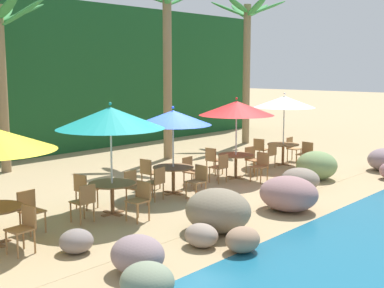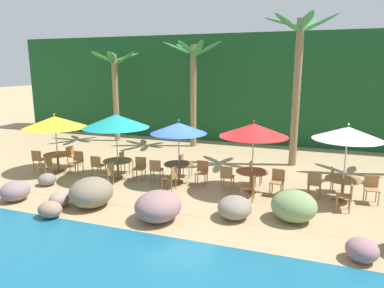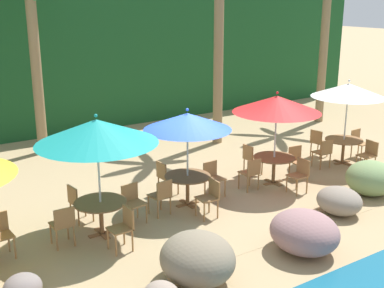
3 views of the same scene
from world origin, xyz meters
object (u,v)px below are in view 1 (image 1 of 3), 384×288
Objects in this scene: umbrella_blue at (173,118)px; chair_white_right at (306,153)px; chair_teal_right at (140,198)px; chair_teal_inland at (84,188)px; chair_red_seaward at (252,158)px; chair_yellow_right at (24,226)px; dining_table_red at (236,159)px; chair_teal_seaward at (134,185)px; chair_red_right at (261,165)px; chair_blue_left at (156,181)px; chair_red_inland at (213,159)px; palm_tree_fourth at (247,48)px; chair_teal_left at (84,200)px; chair_yellow_seaward at (30,208)px; chair_blue_seaward at (190,170)px; chair_blue_inland at (149,171)px; chair_red_left at (220,166)px; dining_table_white at (283,147)px; palm_tree_second at (0,53)px; umbrella_red at (237,108)px; dining_table_blue at (173,171)px; chair_white_inland at (260,148)px; umbrella_teal at (110,118)px; chair_white_left at (270,153)px; palm_tree_third at (167,46)px; chair_white_seaward at (292,147)px; dining_table_teal at (112,188)px; umbrella_white at (284,102)px; chair_blue_right at (198,179)px.

umbrella_blue reaches higher than chair_white_right.
chair_teal_right is 0.37× the size of umbrella_blue.
chair_teal_inland and chair_red_seaward have the same top height.
chair_yellow_right is 0.79× the size of dining_table_red.
chair_yellow_right is 1.00× the size of chair_teal_seaward.
chair_red_right is at bearing -177.58° from chair_white_right.
chair_red_inland is at bearing 16.17° from chair_blue_left.
chair_teal_right is 0.14× the size of palm_tree_fourth.
umbrella_blue is (3.22, 0.43, 1.55)m from chair_teal_left.
chair_teal_seaward is at bearing 55.13° from chair_teal_right.
chair_yellow_seaward is 1.00× the size of chair_blue_left.
chair_blue_inland is (-0.96, 0.70, 0.00)m from chair_blue_seaward.
chair_red_left reaches higher than dining_table_white.
palm_tree_second reaches higher than chair_blue_left.
palm_tree_second is (-0.72, 6.29, 3.32)m from chair_blue_left.
umbrella_red is at bearing -179.85° from chair_red_seaward.
chair_yellow_seaward and chair_red_left have the same top height.
chair_yellow_right is at bearing -167.55° from dining_table_blue.
chair_white_inland is at bearing 2.90° from chair_teal_inland.
chair_yellow_seaward is at bearing 54.95° from chair_yellow_right.
palm_tree_fourth reaches higher than chair_teal_right.
palm_tree_second is at bearing 105.31° from chair_blue_inland.
chair_yellow_seaward is 5.21m from chair_blue_seaward.
umbrella_teal is 1.05× the size of umbrella_red.
umbrella_blue is 2.73× the size of chair_white_inland.
chair_teal_right and chair_white_inland have the same top height.
chair_white_left is 1.24m from chair_white_right.
chair_white_inland is 1.71m from chair_white_right.
palm_tree_fourth reaches higher than chair_red_inland.
umbrella_red is 4.60m from palm_tree_third.
chair_white_seaward and chair_white_right have the same top height.
chair_white_left is at bearing 3.77° from chair_red_left.
dining_table_teal is at bearing -158.37° from palm_tree_fourth.
umbrella_blue is 3.88m from chair_red_seaward.
chair_blue_left is 1.00× the size of chair_red_right.
chair_red_inland is 1.00× the size of chair_red_left.
chair_yellow_seaward is 0.14× the size of palm_tree_fourth.
palm_tree_third reaches higher than dining_table_teal.
chair_teal_seaward and chair_red_right have the same top height.
chair_yellow_right is 1.00× the size of chair_red_right.
chair_white_seaward is 1.00× the size of chair_white_right.
palm_tree_second reaches higher than chair_teal_left.
umbrella_red is 3.45m from chair_white_right.
chair_teal_left is at bearing -176.75° from umbrella_white.
chair_teal_seaward is 1.00× the size of chair_blue_right.
palm_tree_fourth is at bearing 42.41° from chair_white_inland.
chair_red_left is 1.23m from chair_red_right.
umbrella_red is at bearing 3.14° from umbrella_teal.
chair_teal_seaward is at bearing -174.86° from dining_table_blue.
dining_table_teal is 1.26× the size of chair_teal_inland.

